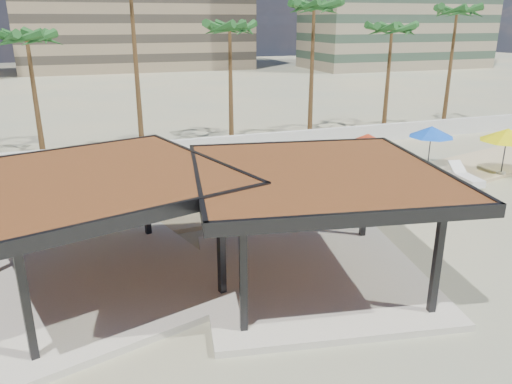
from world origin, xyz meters
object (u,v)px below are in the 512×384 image
pavilion_west (98,221)px  umbrella_c (368,141)px  pavilion_central (316,215)px  lounger_b (340,178)px  lounger_c (339,170)px  lounger_d (465,178)px

pavilion_west → umbrella_c: (13.43, 6.45, 0.07)m
pavilion_central → lounger_b: (5.65, 8.67, -1.94)m
pavilion_central → umbrella_c: 10.71m
pavilion_central → lounger_b: 10.53m
pavilion_central → lounger_c: bearing=67.5°
lounger_c → pavilion_west: bearing=120.2°
pavilion_west → umbrella_c: bearing=9.4°
pavilion_west → lounger_b: (12.21, 6.91, -1.95)m
lounger_b → lounger_c: bearing=-28.8°
pavilion_west → lounger_d: size_ratio=3.94×
pavilion_central → pavilion_west: size_ratio=0.93×
lounger_c → lounger_d: size_ratio=1.01×
pavilion_west → lounger_c: pavilion_west is taller
lounger_b → lounger_c: size_ratio=0.77×
pavilion_west → lounger_c: (12.80, 8.07, -1.90)m
umbrella_c → lounger_d: (4.90, -1.78, -1.98)m
lounger_c → lounger_d: lounger_c is taller
pavilion_central → lounger_b: size_ratio=4.68×
pavilion_central → lounger_c: size_ratio=3.61×
umbrella_c → lounger_b: size_ratio=2.00×
pavilion_central → umbrella_c: size_ratio=2.34×
lounger_d → lounger_b: bearing=76.4°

